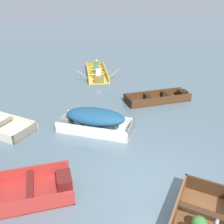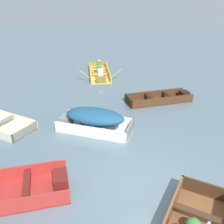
{
  "view_description": "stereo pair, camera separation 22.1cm",
  "coord_description": "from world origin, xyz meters",
  "px_view_note": "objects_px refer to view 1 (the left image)",
  "views": [
    {
      "loc": [
        -3.34,
        -3.53,
        4.45
      ],
      "look_at": [
        1.35,
        3.65,
        0.35
      ],
      "focal_mm": 40.0,
      "sensor_mm": 36.0,
      "label": 1
    },
    {
      "loc": [
        -3.15,
        -3.65,
        4.45
      ],
      "look_at": [
        1.35,
        3.65,
        0.35
      ],
      "focal_mm": 40.0,
      "sensor_mm": 36.0,
      "label": 2
    }
  ],
  "objects_px": {
    "skiff_white_far_moored": "(94,119)",
    "rowboat_yellow_with_crew": "(97,73)",
    "skiff_red_outer_moored": "(19,192)",
    "skiff_dark_varnish_near_moored": "(160,98)"
  },
  "relations": [
    {
      "from": "skiff_white_far_moored",
      "to": "skiff_red_outer_moored",
      "type": "distance_m",
      "value": 3.63
    },
    {
      "from": "skiff_red_outer_moored",
      "to": "skiff_white_far_moored",
      "type": "bearing_deg",
      "value": 30.35
    },
    {
      "from": "skiff_dark_varnish_near_moored",
      "to": "skiff_white_far_moored",
      "type": "distance_m",
      "value": 3.93
    },
    {
      "from": "skiff_white_far_moored",
      "to": "rowboat_yellow_with_crew",
      "type": "xyz_separation_m",
      "value": [
        3.36,
        5.65,
        -0.3
      ]
    },
    {
      "from": "skiff_white_far_moored",
      "to": "rowboat_yellow_with_crew",
      "type": "relative_size",
      "value": 0.72
    },
    {
      "from": "skiff_dark_varnish_near_moored",
      "to": "rowboat_yellow_with_crew",
      "type": "height_order",
      "value": "rowboat_yellow_with_crew"
    },
    {
      "from": "skiff_white_far_moored",
      "to": "rowboat_yellow_with_crew",
      "type": "height_order",
      "value": "rowboat_yellow_with_crew"
    },
    {
      "from": "skiff_red_outer_moored",
      "to": "skiff_dark_varnish_near_moored",
      "type": "bearing_deg",
      "value": 20.37
    },
    {
      "from": "skiff_dark_varnish_near_moored",
      "to": "skiff_red_outer_moored",
      "type": "xyz_separation_m",
      "value": [
        -6.96,
        -2.58,
        0.02
      ]
    },
    {
      "from": "skiff_dark_varnish_near_moored",
      "to": "skiff_red_outer_moored",
      "type": "distance_m",
      "value": 7.42
    }
  ]
}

